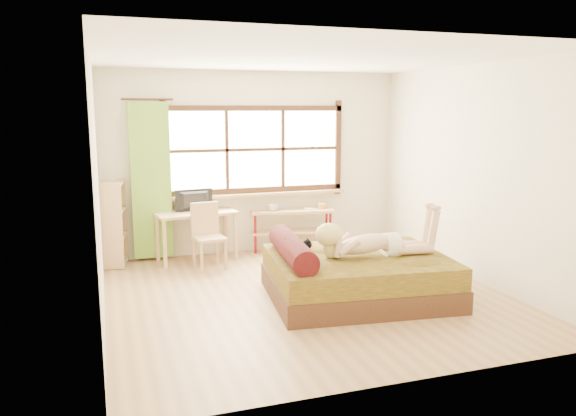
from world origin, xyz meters
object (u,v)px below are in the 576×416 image
object	(u,v)px
pipe_shelf	(293,221)
desk	(196,218)
bookshelf	(114,223)
kitten	(296,248)
chair	(207,231)
woman	(373,230)
bed	(354,275)

from	to	relation	value
pipe_shelf	desk	bearing A→B (deg)	-166.59
pipe_shelf	bookshelf	world-z (taller)	bookshelf
kitten	desk	world-z (taller)	kitten
desk	bookshelf	size ratio (longest dim) A/B	1.01
chair	bookshelf	distance (m)	1.30
kitten	pipe_shelf	size ratio (longest dim) A/B	0.23
bookshelf	desk	bearing A→B (deg)	4.99
woman	bookshelf	distance (m)	3.64
chair	pipe_shelf	distance (m)	1.49
bed	woman	xyz separation A→B (m)	(0.20, -0.06, 0.53)
pipe_shelf	bookshelf	size ratio (longest dim) A/B	1.09
chair	bookshelf	world-z (taller)	bookshelf
woman	chair	size ratio (longest dim) A/B	1.58
bed	desk	bearing A→B (deg)	129.45
kitten	chair	bearing A→B (deg)	117.73
woman	pipe_shelf	distance (m)	2.42
bed	chair	distance (m)	2.30
kitten	pipe_shelf	bearing A→B (deg)	78.50
kitten	desk	bearing A→B (deg)	116.40
woman	desk	xyz separation A→B (m)	(-1.64, 2.27, -0.19)
bed	kitten	world-z (taller)	bed
bed	pipe_shelf	bearing A→B (deg)	95.11
chair	pipe_shelf	xyz separation A→B (m)	(1.41, 0.49, -0.03)
kitten	desk	xyz separation A→B (m)	(-0.77, 2.12, -0.01)
kitten	bookshelf	xyz separation A→B (m)	(-1.90, 2.20, -0.02)
bed	bookshelf	bearing A→B (deg)	144.54
kitten	chair	distance (m)	1.89
bed	desk	world-z (taller)	bed
pipe_shelf	chair	bearing A→B (deg)	-151.97
kitten	chair	xyz separation A→B (m)	(-0.69, 1.75, -0.13)
bed	chair	world-z (taller)	chair
chair	bookshelf	size ratio (longest dim) A/B	0.75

